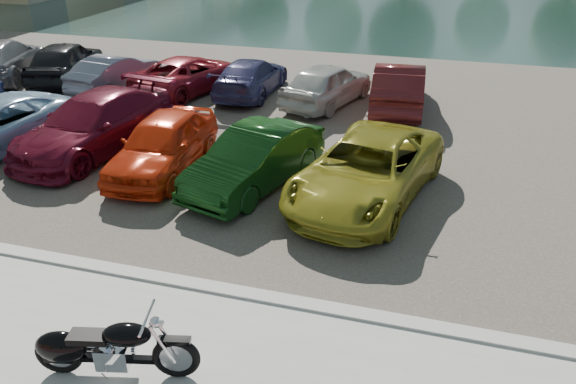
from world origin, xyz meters
name	(u,v)px	position (x,y,z in m)	size (l,w,h in m)	color
ground	(191,382)	(0.00, 0.00, 0.00)	(200.00, 200.00, 0.00)	#595447
kerb	(240,294)	(0.00, 2.00, 0.07)	(60.00, 0.30, 0.14)	#A5A29B
parking_lot	(342,123)	(0.00, 11.00, 0.02)	(60.00, 18.00, 0.04)	#423C35
motorcycle	(101,348)	(-1.18, -0.27, 0.56)	(2.29, 0.91, 1.05)	black
car_3	(95,124)	(-5.98, 6.99, 0.79)	(2.10, 5.16, 1.50)	maroon
car_4	(163,144)	(-3.61, 6.31, 0.75)	(1.68, 4.18, 1.42)	red
car_5	(255,159)	(-1.13, 6.11, 0.73)	(1.45, 4.17, 1.37)	#0E340F
car_6	(367,170)	(1.49, 6.18, 0.75)	(2.37, 5.14, 1.43)	olive
car_7	(1,59)	(-13.44, 12.16, 0.80)	(2.13, 5.24, 1.52)	gray
car_8	(65,61)	(-10.95, 12.66, 0.79)	(1.78, 4.43, 1.51)	black
car_9	(115,73)	(-8.49, 12.09, 0.67)	(1.34, 3.84, 1.27)	slate
car_10	(189,74)	(-5.90, 12.73, 0.67)	(2.08, 4.52, 1.26)	maroon
car_11	(251,77)	(-3.68, 13.00, 0.66)	(1.74, 4.28, 1.24)	navy
car_12	(327,84)	(-0.85, 12.60, 0.74)	(1.66, 4.12, 1.40)	beige
car_13	(399,86)	(1.47, 12.82, 0.78)	(1.58, 4.52, 1.49)	#551618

